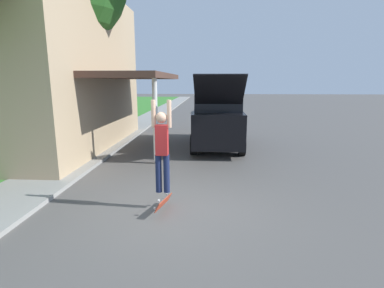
{
  "coord_description": "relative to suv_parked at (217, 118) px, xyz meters",
  "views": [
    {
      "loc": [
        0.93,
        -5.91,
        2.67
      ],
      "look_at": [
        0.45,
        1.66,
        1.09
      ],
      "focal_mm": 28.0,
      "sensor_mm": 36.0,
      "label": 1
    }
  ],
  "objects": [
    {
      "name": "lawn",
      "position": [
        -9.2,
        -0.5,
        -1.14
      ],
      "size": [
        10.0,
        80.0,
        0.08
      ],
      "color": "#387F2D",
      "rests_on": "ground_plane"
    },
    {
      "name": "car_down_street",
      "position": [
        0.58,
        13.85,
        -0.55
      ],
      "size": [
        1.91,
        4.21,
        1.32
      ],
      "color": "silver",
      "rests_on": "ground_plane"
    },
    {
      "name": "skateboarder",
      "position": [
        -1.26,
        -6.44,
        0.2
      ],
      "size": [
        0.41,
        0.23,
        1.94
      ],
      "color": "#192347",
      "rests_on": "ground_plane"
    },
    {
      "name": "suv_parked",
      "position": [
        0.0,
        0.0,
        0.0
      ],
      "size": [
        2.02,
        5.79,
        2.9
      ],
      "color": "black",
      "rests_on": "ground_plane"
    },
    {
      "name": "ground_plane",
      "position": [
        -1.2,
        -6.5,
        -1.18
      ],
      "size": [
        120.0,
        120.0,
        0.0
      ],
      "primitive_type": "plane",
      "color": "#54514F"
    },
    {
      "name": "skateboard",
      "position": [
        -1.23,
        -6.62,
        -0.96
      ],
      "size": [
        0.28,
        0.82,
        0.29
      ],
      "color": "#B73D23",
      "rests_on": "ground_plane"
    },
    {
      "name": "sidewalk",
      "position": [
        -4.8,
        -0.5,
        -1.13
      ],
      "size": [
        1.8,
        80.0,
        0.1
      ],
      "color": "gray",
      "rests_on": "ground_plane"
    }
  ]
}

